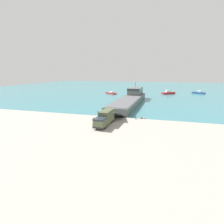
{
  "coord_description": "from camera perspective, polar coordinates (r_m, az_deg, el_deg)",
  "views": [
    {
      "loc": [
        11.54,
        -40.7,
        12.02
      ],
      "look_at": [
        -0.19,
        1.51,
        1.99
      ],
      "focal_mm": 28.0,
      "sensor_mm": 36.0,
      "label": 1
    }
  ],
  "objects": [
    {
      "name": "ground_plane",
      "position": [
        43.98,
        -0.29,
        -2.96
      ],
      "size": [
        240.0,
        240.0,
        0.0
      ],
      "primitive_type": "plane",
      "color": "#9E998E"
    },
    {
      "name": "water_surface",
      "position": [
        136.02,
        10.7,
        7.61
      ],
      "size": [
        240.0,
        180.0,
        0.01
      ],
      "primitive_type": "cube",
      "color": "teal",
      "rests_on": "ground_plane"
    },
    {
      "name": "landing_craft",
      "position": [
        70.19,
        6.14,
        4.49
      ],
      "size": [
        8.6,
        44.52,
        7.63
      ],
      "rotation": [
        0.0,
        0.0,
        -0.03
      ],
      "color": "#56605B",
      "rests_on": "ground_plane"
    },
    {
      "name": "military_truck",
      "position": [
        40.34,
        -2.43,
        -2.03
      ],
      "size": [
        2.73,
        8.27,
        3.23
      ],
      "rotation": [
        0.0,
        0.0,
        -1.62
      ],
      "color": "#566042",
      "rests_on": "ground_plane"
    },
    {
      "name": "soldier_on_ramp",
      "position": [
        40.95,
        -6.0,
        -2.74
      ],
      "size": [
        0.44,
        0.25,
        1.77
      ],
      "rotation": [
        0.0,
        0.0,
        4.73
      ],
      "color": "#4C4738",
      "rests_on": "ground_plane"
    },
    {
      "name": "moored_boat_a",
      "position": [
        99.16,
        -0.3,
        6.21
      ],
      "size": [
        7.3,
        6.34,
        1.42
      ],
      "rotation": [
        0.0,
        0.0,
        0.93
      ],
      "color": "#B22323",
      "rests_on": "ground_plane"
    },
    {
      "name": "moored_boat_b",
      "position": [
        111.89,
        26.45,
        5.7
      ],
      "size": [
        6.92,
        5.66,
        1.81
      ],
      "rotation": [
        0.0,
        0.0,
        0.99
      ],
      "color": "navy",
      "rests_on": "ground_plane"
    },
    {
      "name": "moored_boat_c",
      "position": [
        103.35,
        17.89,
        6.0
      ],
      "size": [
        7.63,
        6.77,
        2.17
      ],
      "rotation": [
        0.0,
        0.0,
        5.39
      ],
      "color": "#B22323",
      "rests_on": "ground_plane"
    },
    {
      "name": "mooring_bollard",
      "position": [
        46.02,
        7.78,
        -1.82
      ],
      "size": [
        0.29,
        0.29,
        0.78
      ],
      "color": "#333338",
      "rests_on": "ground_plane"
    },
    {
      "name": "shoreline_rock_a",
      "position": [
        47.05,
        9.51,
        -2.08
      ],
      "size": [
        0.92,
        0.92,
        0.92
      ],
      "primitive_type": "sphere",
      "color": "#66605B",
      "rests_on": "ground_plane"
    },
    {
      "name": "shoreline_rock_b",
      "position": [
        46.88,
        10.51,
        -2.18
      ],
      "size": [
        0.65,
        0.65,
        0.65
      ],
      "primitive_type": "sphere",
      "color": "gray",
      "rests_on": "ground_plane"
    }
  ]
}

